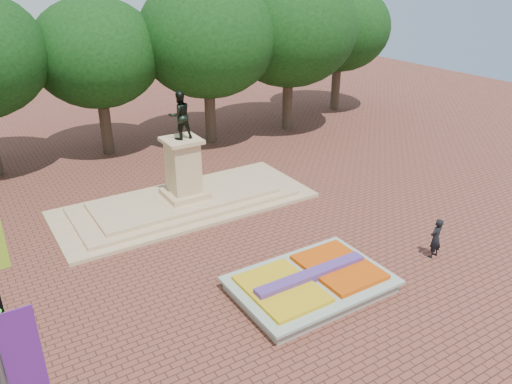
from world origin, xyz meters
TOP-DOWN VIEW (x-y plane):
  - ground at (0.00, 0.00)m, footprint 90.00×90.00m
  - flower_bed at (1.03, -2.00)m, footprint 6.30×4.30m
  - monument at (0.00, 8.00)m, footprint 14.00×6.00m
  - tree_row_back at (2.33, 18.00)m, footprint 44.80×8.80m
  - pedestrian at (7.38, -2.88)m, footprint 0.75×0.54m

SIDE VIEW (x-z plane):
  - ground at x=0.00m, z-range 0.00..0.00m
  - flower_bed at x=1.03m, z-range -0.08..0.83m
  - monument at x=0.00m, z-range -2.32..4.09m
  - pedestrian at x=7.38m, z-range 0.00..1.92m
  - tree_row_back at x=2.33m, z-range 1.46..11.89m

